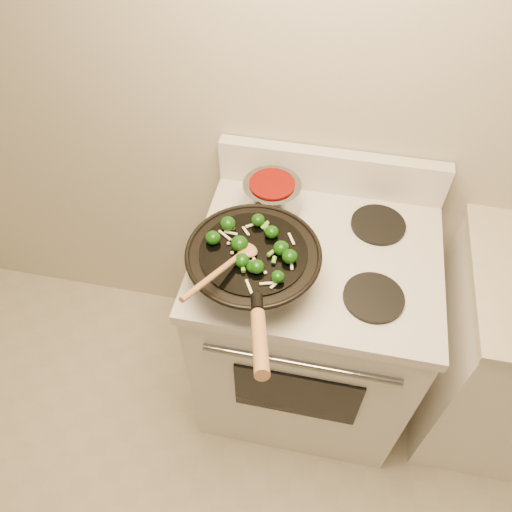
# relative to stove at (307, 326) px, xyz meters

# --- Properties ---
(stove) EXTENTS (0.78, 0.67, 1.08)m
(stove) POSITION_rel_stove_xyz_m (0.00, 0.00, 0.00)
(stove) COLOR silver
(stove) RESTS_ON ground
(wok) EXTENTS (0.39, 0.64, 0.27)m
(wok) POSITION_rel_stove_xyz_m (-0.18, -0.16, 0.53)
(wok) COLOR black
(wok) RESTS_ON stove
(stirfry) EXTENTS (0.27, 0.28, 0.04)m
(stirfry) POSITION_rel_stove_xyz_m (-0.18, -0.15, 0.60)
(stirfry) COLOR #0E3908
(stirfry) RESTS_ON wok
(wooden_spoon) EXTENTS (0.16, 0.29, 0.08)m
(wooden_spoon) POSITION_rel_stove_xyz_m (-0.23, -0.23, 0.61)
(wooden_spoon) COLOR #9F6C3F
(wooden_spoon) RESTS_ON wok
(saucepan) EXTENTS (0.19, 0.30, 0.11)m
(saucepan) POSITION_rel_stove_xyz_m (-0.18, 0.15, 0.52)
(saucepan) COLOR gray
(saucepan) RESTS_ON stove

